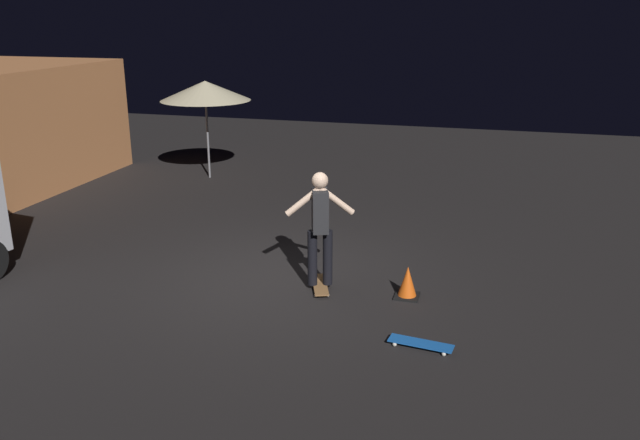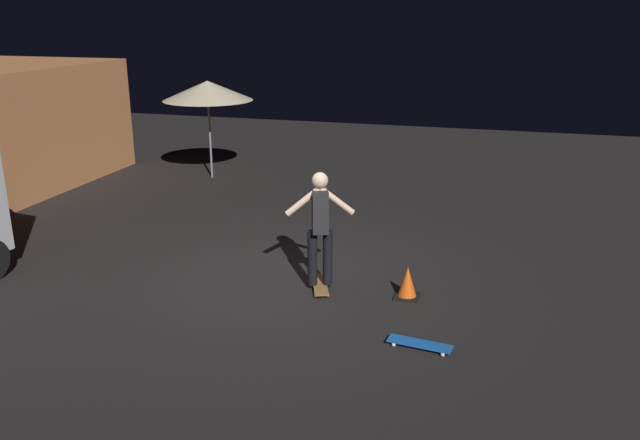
# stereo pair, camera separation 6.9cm
# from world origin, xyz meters

# --- Properties ---
(ground_plane) EXTENTS (28.00, 28.00, 0.00)m
(ground_plane) POSITION_xyz_m (0.00, 0.00, 0.00)
(ground_plane) COLOR black
(patio_umbrella) EXTENTS (2.10, 2.10, 2.30)m
(patio_umbrella) POSITION_xyz_m (5.48, 3.60, 2.07)
(patio_umbrella) COLOR slate
(patio_umbrella) RESTS_ON ground_plane
(skateboard_ridden) EXTENTS (0.80, 0.45, 0.07)m
(skateboard_ridden) POSITION_xyz_m (-0.14, -0.72, 0.06)
(skateboard_ridden) COLOR olive
(skateboard_ridden) RESTS_ON ground_plane
(skateboard_spare) EXTENTS (0.30, 0.80, 0.07)m
(skateboard_spare) POSITION_xyz_m (-1.51, -2.36, 0.06)
(skateboard_spare) COLOR #1959B2
(skateboard_spare) RESTS_ON ground_plane
(skater) EXTENTS (0.43, 0.95, 1.67)m
(skater) POSITION_xyz_m (-0.14, -0.72, 1.04)
(skater) COLOR black
(skater) RESTS_ON skateboard_ridden
(traffic_cone) EXTENTS (0.34, 0.34, 0.46)m
(traffic_cone) POSITION_xyz_m (-0.10, -1.99, 0.21)
(traffic_cone) COLOR black
(traffic_cone) RESTS_ON ground_plane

